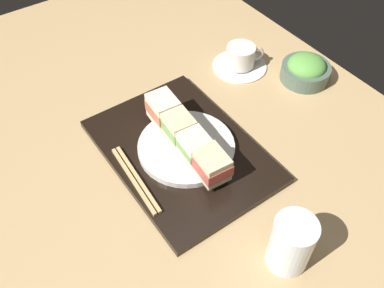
# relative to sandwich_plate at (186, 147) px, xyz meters

# --- Properties ---
(ground_plane) EXTENTS (1.40, 1.00, 0.03)m
(ground_plane) POSITION_rel_sandwich_plate_xyz_m (-0.04, -0.02, -0.04)
(ground_plane) COLOR tan
(serving_tray) EXTENTS (0.38, 0.27, 0.02)m
(serving_tray) POSITION_rel_sandwich_plate_xyz_m (-0.01, -0.01, -0.01)
(serving_tray) COLOR black
(serving_tray) RESTS_ON ground_plane
(sandwich_plate) EXTENTS (0.20, 0.20, 0.01)m
(sandwich_plate) POSITION_rel_sandwich_plate_xyz_m (0.00, 0.00, 0.00)
(sandwich_plate) COLOR silver
(sandwich_plate) RESTS_ON serving_tray
(sandwich_nearmost) EXTENTS (0.07, 0.06, 0.06)m
(sandwich_nearmost) POSITION_rel_sandwich_plate_xyz_m (-0.09, 0.00, 0.04)
(sandwich_nearmost) COLOR #EFE5C1
(sandwich_nearmost) RESTS_ON sandwich_plate
(sandwich_inner_near) EXTENTS (0.07, 0.06, 0.05)m
(sandwich_inner_near) POSITION_rel_sandwich_plate_xyz_m (-0.03, 0.00, 0.03)
(sandwich_inner_near) COLOR beige
(sandwich_inner_near) RESTS_ON sandwich_plate
(sandwich_inner_far) EXTENTS (0.07, 0.06, 0.05)m
(sandwich_inner_far) POSITION_rel_sandwich_plate_xyz_m (0.03, -0.00, 0.03)
(sandwich_inner_far) COLOR #EFE5C1
(sandwich_inner_far) RESTS_ON sandwich_plate
(sandwich_farmost) EXTENTS (0.07, 0.06, 0.05)m
(sandwich_farmost) POSITION_rel_sandwich_plate_xyz_m (0.09, -0.00, 0.03)
(sandwich_farmost) COLOR beige
(sandwich_farmost) RESTS_ON sandwich_plate
(salad_bowl) EXTENTS (0.12, 0.12, 0.06)m
(salad_bowl) POSITION_rel_sandwich_plate_xyz_m (-0.03, 0.37, 0.01)
(salad_bowl) COLOR #4C6051
(salad_bowl) RESTS_ON ground_plane
(chopsticks_pair) EXTENTS (0.18, 0.03, 0.01)m
(chopsticks_pair) POSITION_rel_sandwich_plate_xyz_m (0.01, -0.12, -0.00)
(chopsticks_pair) COLOR tan
(chopsticks_pair) RESTS_ON serving_tray
(coffee_cup) EXTENTS (0.14, 0.14, 0.06)m
(coffee_cup) POSITION_rel_sandwich_plate_xyz_m (-0.16, 0.27, 0.00)
(coffee_cup) COLOR silver
(coffee_cup) RESTS_ON ground_plane
(drinking_glass) EXTENTS (0.07, 0.07, 0.11)m
(drinking_glass) POSITION_rel_sandwich_plate_xyz_m (0.29, 0.01, 0.03)
(drinking_glass) COLOR silver
(drinking_glass) RESTS_ON ground_plane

